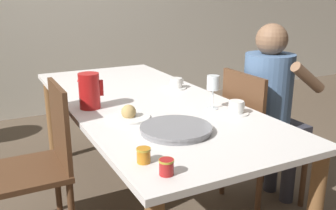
{
  "coord_description": "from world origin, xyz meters",
  "views": [
    {
      "loc": [
        -0.87,
        -2.01,
        1.35
      ],
      "look_at": [
        0.0,
        -0.32,
        0.78
      ],
      "focal_mm": 40.0,
      "sensor_mm": 36.0,
      "label": 1
    }
  ],
  "objects_px": {
    "teacup_across": "(176,84)",
    "bread_plate": "(129,115)",
    "teacup_near_person": "(236,108)",
    "jam_jar_amber": "(144,155)",
    "chair_person_side": "(256,135)",
    "chair_opposite": "(39,162)",
    "wine_glass_water": "(213,84)",
    "serving_tray": "(176,129)",
    "red_pitcher": "(89,91)",
    "jam_jar_red": "(166,166)",
    "person_seated": "(271,101)"
  },
  "relations": [
    {
      "from": "red_pitcher",
      "to": "bread_plate",
      "type": "xyz_separation_m",
      "value": [
        0.12,
        -0.27,
        -0.08
      ]
    },
    {
      "from": "teacup_near_person",
      "to": "wine_glass_water",
      "type": "bearing_deg",
      "value": 115.24
    },
    {
      "from": "chair_person_side",
      "to": "jam_jar_amber",
      "type": "bearing_deg",
      "value": -62.82
    },
    {
      "from": "person_seated",
      "to": "red_pitcher",
      "type": "distance_m",
      "value": 1.12
    },
    {
      "from": "red_pitcher",
      "to": "person_seated",
      "type": "bearing_deg",
      "value": -14.9
    },
    {
      "from": "wine_glass_water",
      "to": "teacup_near_person",
      "type": "bearing_deg",
      "value": -64.76
    },
    {
      "from": "teacup_near_person",
      "to": "jam_jar_red",
      "type": "xyz_separation_m",
      "value": [
        -0.65,
        -0.45,
        0.0
      ]
    },
    {
      "from": "wine_glass_water",
      "to": "serving_tray",
      "type": "bearing_deg",
      "value": -146.99
    },
    {
      "from": "chair_opposite",
      "to": "jam_jar_red",
      "type": "xyz_separation_m",
      "value": [
        0.32,
        -0.87,
        0.28
      ]
    },
    {
      "from": "wine_glass_water",
      "to": "person_seated",
      "type": "bearing_deg",
      "value": 4.76
    },
    {
      "from": "jam_jar_amber",
      "to": "red_pitcher",
      "type": "bearing_deg",
      "value": 88.91
    },
    {
      "from": "wine_glass_water",
      "to": "serving_tray",
      "type": "xyz_separation_m",
      "value": [
        -0.35,
        -0.23,
        -0.12
      ]
    },
    {
      "from": "chair_person_side",
      "to": "chair_opposite",
      "type": "xyz_separation_m",
      "value": [
        -1.29,
        0.23,
        0.0
      ]
    },
    {
      "from": "chair_opposite",
      "to": "person_seated",
      "type": "xyz_separation_m",
      "value": [
        1.38,
        -0.24,
        0.22
      ]
    },
    {
      "from": "serving_tray",
      "to": "bread_plate",
      "type": "bearing_deg",
      "value": 113.95
    },
    {
      "from": "jam_jar_red",
      "to": "teacup_near_person",
      "type": "bearing_deg",
      "value": 34.95
    },
    {
      "from": "chair_opposite",
      "to": "wine_glass_water",
      "type": "xyz_separation_m",
      "value": [
        0.91,
        -0.28,
        0.39
      ]
    },
    {
      "from": "chair_opposite",
      "to": "serving_tray",
      "type": "bearing_deg",
      "value": -132.79
    },
    {
      "from": "bread_plate",
      "to": "jam_jar_red",
      "type": "height_order",
      "value": "bread_plate"
    },
    {
      "from": "red_pitcher",
      "to": "wine_glass_water",
      "type": "xyz_separation_m",
      "value": [
        0.6,
        -0.32,
        0.04
      ]
    },
    {
      "from": "serving_tray",
      "to": "teacup_across",
      "type": "bearing_deg",
      "value": 61.57
    },
    {
      "from": "teacup_near_person",
      "to": "jam_jar_amber",
      "type": "bearing_deg",
      "value": -154.48
    },
    {
      "from": "chair_person_side",
      "to": "bread_plate",
      "type": "distance_m",
      "value": 0.9
    },
    {
      "from": "teacup_across",
      "to": "bread_plate",
      "type": "xyz_separation_m",
      "value": [
        -0.52,
        -0.45,
        -0.01
      ]
    },
    {
      "from": "chair_person_side",
      "to": "jam_jar_amber",
      "type": "distance_m",
      "value": 1.16
    },
    {
      "from": "red_pitcher",
      "to": "chair_person_side",
      "type": "bearing_deg",
      "value": -15.21
    },
    {
      "from": "teacup_across",
      "to": "serving_tray",
      "type": "relative_size",
      "value": 0.41
    },
    {
      "from": "person_seated",
      "to": "red_pitcher",
      "type": "xyz_separation_m",
      "value": [
        -1.07,
        0.29,
        0.13
      ]
    },
    {
      "from": "chair_person_side",
      "to": "wine_glass_water",
      "type": "bearing_deg",
      "value": -81.64
    },
    {
      "from": "chair_opposite",
      "to": "person_seated",
      "type": "relative_size",
      "value": 0.76
    },
    {
      "from": "person_seated",
      "to": "bread_plate",
      "type": "bearing_deg",
      "value": -90.64
    },
    {
      "from": "red_pitcher",
      "to": "jam_jar_red",
      "type": "relative_size",
      "value": 3.38
    },
    {
      "from": "teacup_near_person",
      "to": "bread_plate",
      "type": "height_order",
      "value": "bread_plate"
    },
    {
      "from": "serving_tray",
      "to": "jam_jar_amber",
      "type": "height_order",
      "value": "jam_jar_amber"
    },
    {
      "from": "teacup_across",
      "to": "serving_tray",
      "type": "bearing_deg",
      "value": -118.43
    },
    {
      "from": "person_seated",
      "to": "red_pitcher",
      "type": "relative_size",
      "value": 5.93
    },
    {
      "from": "chair_opposite",
      "to": "serving_tray",
      "type": "height_order",
      "value": "chair_opposite"
    },
    {
      "from": "teacup_across",
      "to": "chair_person_side",
      "type": "bearing_deg",
      "value": -52.12
    },
    {
      "from": "wine_glass_water",
      "to": "teacup_near_person",
      "type": "distance_m",
      "value": 0.18
    },
    {
      "from": "chair_person_side",
      "to": "wine_glass_water",
      "type": "xyz_separation_m",
      "value": [
        -0.38,
        -0.06,
        0.39
      ]
    },
    {
      "from": "chair_person_side",
      "to": "teacup_across",
      "type": "bearing_deg",
      "value": -142.12
    },
    {
      "from": "jam_jar_red",
      "to": "bread_plate",
      "type": "bearing_deg",
      "value": 80.51
    },
    {
      "from": "wine_glass_water",
      "to": "jam_jar_red",
      "type": "bearing_deg",
      "value": -134.98
    },
    {
      "from": "serving_tray",
      "to": "jam_jar_red",
      "type": "distance_m",
      "value": 0.42
    },
    {
      "from": "bread_plate",
      "to": "serving_tray",
      "type": "bearing_deg",
      "value": -66.05
    },
    {
      "from": "red_pitcher",
      "to": "jam_jar_red",
      "type": "height_order",
      "value": "red_pitcher"
    },
    {
      "from": "person_seated",
      "to": "jam_jar_red",
      "type": "distance_m",
      "value": 1.23
    },
    {
      "from": "chair_person_side",
      "to": "red_pitcher",
      "type": "height_order",
      "value": "red_pitcher"
    },
    {
      "from": "serving_tray",
      "to": "jam_jar_amber",
      "type": "relative_size",
      "value": 5.71
    },
    {
      "from": "teacup_across",
      "to": "wine_glass_water",
      "type": "bearing_deg",
      "value": -94.57
    }
  ]
}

